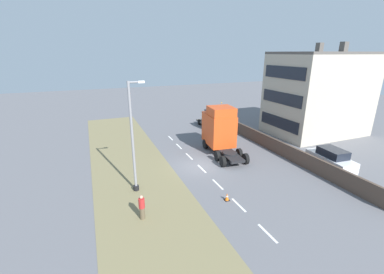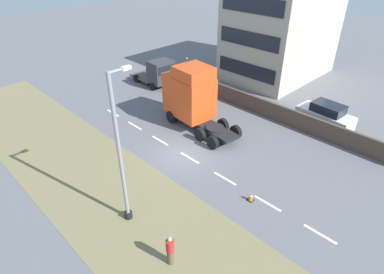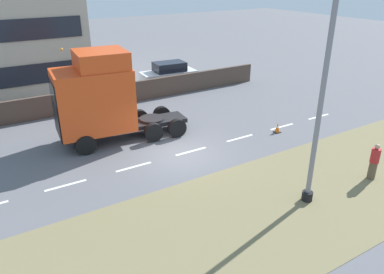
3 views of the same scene
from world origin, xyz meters
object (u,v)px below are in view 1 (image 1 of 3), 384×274
at_px(flatbed_truck, 213,119).
at_px(pedestrian, 142,208).
at_px(lorry_cab, 220,129).
at_px(traffic_cone_lead, 227,197).
at_px(parked_car, 331,160).
at_px(lamp_post, 133,144).

xyz_separation_m(flatbed_truck, pedestrian, (-13.38, -16.76, -0.63)).
bearing_deg(lorry_cab, flatbed_truck, 73.79).
bearing_deg(traffic_cone_lead, pedestrian, 178.80).
xyz_separation_m(parked_car, traffic_cone_lead, (-11.24, -1.01, -0.71)).
bearing_deg(pedestrian, lamp_post, 85.05).
xyz_separation_m(pedestrian, traffic_cone_lead, (6.12, -0.13, -0.55)).
bearing_deg(lorry_cab, pedestrian, -133.07).
distance_m(parked_car, pedestrian, 17.38).
bearing_deg(lorry_cab, lamp_post, -146.79).
distance_m(lorry_cab, traffic_cone_lead, 10.11).
bearing_deg(pedestrian, lorry_cab, 41.06).
height_order(lorry_cab, flatbed_truck, lorry_cab).
bearing_deg(pedestrian, flatbed_truck, 51.40).
height_order(lamp_post, pedestrian, lamp_post).
relative_size(lamp_post, traffic_cone_lead, 14.45).
bearing_deg(lamp_post, pedestrian, -94.95).
bearing_deg(flatbed_truck, parked_car, 106.60).
distance_m(flatbed_truck, traffic_cone_lead, 18.42).
distance_m(lamp_post, traffic_cone_lead, 7.81).
distance_m(lorry_cab, flatbed_truck, 8.58).
height_order(pedestrian, traffic_cone_lead, pedestrian).
bearing_deg(traffic_cone_lead, flatbed_truck, 66.73).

